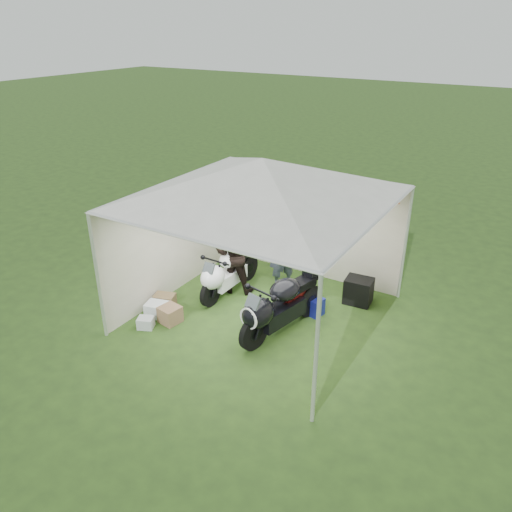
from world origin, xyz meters
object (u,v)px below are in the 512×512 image
object	(u,v)px
motorcycle_black	(278,305)
crate_0	(157,309)
person_blue_jacket	(282,251)
motorcycle_white	(227,271)
crate_2	(146,323)
crate_3	(165,301)
canopy_tent	(263,183)
paddock_stand	(311,305)
equipment_box	(358,291)
person_dark_jacket	(234,254)
crate_1	(170,314)

from	to	relation	value
motorcycle_black	crate_0	distance (m)	2.35
motorcycle_black	person_blue_jacket	distance (m)	1.74
motorcycle_white	crate_2	size ratio (longest dim) A/B	6.74
motorcycle_white	crate_3	xyz separation A→B (m)	(-0.75, -1.05, -0.38)
crate_0	crate_2	size ratio (longest dim) A/B	1.45
canopy_tent	motorcycle_white	size ratio (longest dim) A/B	3.03
paddock_stand	crate_0	distance (m)	2.90
paddock_stand	person_blue_jacket	xyz separation A→B (m)	(-0.97, 0.61, 0.66)
motorcycle_black	crate_0	xyz separation A→B (m)	(-2.22, -0.67, -0.44)
motorcycle_white	crate_0	size ratio (longest dim) A/B	4.64
person_blue_jacket	equipment_box	size ratio (longest dim) A/B	3.20
canopy_tent	motorcycle_black	size ratio (longest dim) A/B	2.73
motorcycle_black	equipment_box	xyz separation A→B (m)	(0.82, 1.75, -0.32)
canopy_tent	person_dark_jacket	xyz separation A→B (m)	(-0.95, 0.51, -1.75)
motorcycle_white	motorcycle_black	world-z (taller)	motorcycle_black
paddock_stand	person_blue_jacket	world-z (taller)	person_blue_jacket
crate_1	crate_2	world-z (taller)	crate_1
person_blue_jacket	crate_3	distance (m)	2.53
canopy_tent	crate_0	distance (m)	3.14
crate_1	paddock_stand	bearing A→B (deg)	38.16
person_dark_jacket	crate_0	xyz separation A→B (m)	(-0.70, -1.58, -0.69)
canopy_tent	paddock_stand	bearing A→B (deg)	34.22
canopy_tent	person_blue_jacket	distance (m)	2.09
equipment_box	crate_0	xyz separation A→B (m)	(-3.04, -2.41, -0.12)
canopy_tent	crate_3	xyz separation A→B (m)	(-1.75, -0.75, -2.44)
motorcycle_white	person_blue_jacket	xyz separation A→B (m)	(0.79, 0.83, 0.31)
motorcycle_black	paddock_stand	world-z (taller)	motorcycle_black
person_dark_jacket	crate_0	world-z (taller)	person_dark_jacket
crate_2	equipment_box	bearing A→B (deg)	43.82
equipment_box	paddock_stand	bearing A→B (deg)	-127.13
motorcycle_black	paddock_stand	distance (m)	1.03
motorcycle_black	person_dark_jacket	size ratio (longest dim) A/B	1.26
motorcycle_black	equipment_box	size ratio (longest dim) A/B	4.01
crate_0	crate_3	distance (m)	0.34
crate_3	person_dark_jacket	bearing A→B (deg)	57.76
motorcycle_white	paddock_stand	world-z (taller)	motorcycle_white
crate_3	motorcycle_black	bearing A→B (deg)	8.40
paddock_stand	motorcycle_black	bearing A→B (deg)	-102.25
motorcycle_black	person_blue_jacket	world-z (taller)	person_blue_jacket
person_dark_jacket	paddock_stand	bearing A→B (deg)	160.51
motorcycle_black	person_blue_jacket	xyz separation A→B (m)	(-0.77, 1.54, 0.25)
canopy_tent	person_blue_jacket	size ratio (longest dim) A/B	3.43
motorcycle_black	crate_2	size ratio (longest dim) A/B	7.45
equipment_box	motorcycle_black	bearing A→B (deg)	-115.18
equipment_box	motorcycle_white	bearing A→B (deg)	-156.49
person_blue_jacket	equipment_box	xyz separation A→B (m)	(1.59, 0.21, -0.57)
equipment_box	crate_3	distance (m)	3.77
person_dark_jacket	crate_2	xyz separation A→B (m)	(-0.61, -2.00, -0.72)
canopy_tent	motorcycle_black	world-z (taller)	canopy_tent
canopy_tent	person_blue_jacket	xyz separation A→B (m)	(-0.21, 1.13, -1.75)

